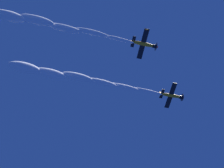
{
  "coord_description": "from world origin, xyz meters",
  "views": [
    {
      "loc": [
        26.23,
        -25.13,
        1.72
      ],
      "look_at": [
        -1.2,
        -15.28,
        68.07
      ],
      "focal_mm": 41.67,
      "sensor_mm": 36.0,
      "label": 1
    }
  ],
  "objects": [
    {
      "name": "smoke_trail_left_wingman",
      "position": [
        8.29,
        -42.36,
        67.33
      ],
      "size": [
        7.45,
        43.53,
        4.18
      ],
      "color": "white"
    },
    {
      "name": "airplane_lead",
      "position": [
        0.41,
        2.86,
        70.09
      ],
      "size": [
        8.32,
        7.43,
        2.28
      ],
      "color": "orange"
    },
    {
      "name": "smoke_trail_lead",
      "position": [
        -3.4,
        -28.87,
        68.42
      ],
      "size": [
        7.23,
        43.93,
        4.21
      ],
      "color": "white"
    },
    {
      "name": "airplane_left_wingman",
      "position": [
        12.21,
        -10.93,
        68.99
      ],
      "size": [
        8.32,
        7.41,
        2.36
      ],
      "color": "orange"
    }
  ]
}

